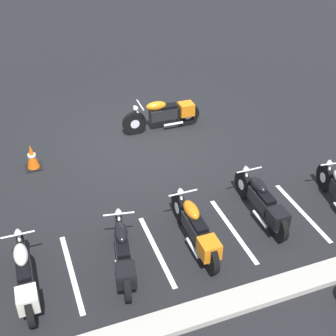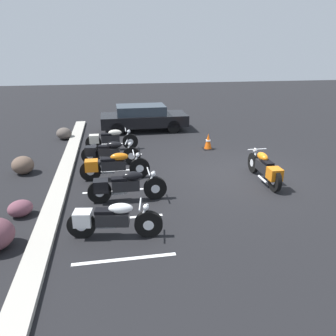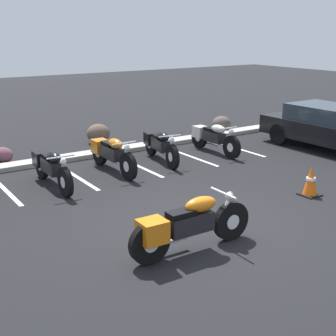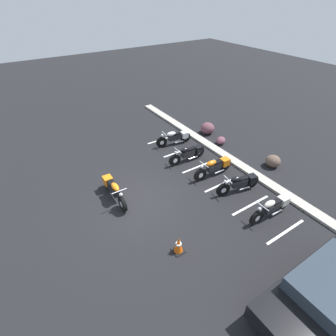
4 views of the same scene
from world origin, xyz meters
name	(u,v)px [view 1 (image 1 of 4)]	position (x,y,z in m)	size (l,w,h in m)	color
ground	(145,143)	(0.00, 0.00, 0.00)	(60.00, 60.00, 0.00)	black
motorcycle_orange_featured	(165,114)	(-0.80, -0.55, 0.47)	(2.26, 0.63, 0.89)	black
parked_bike_1	(263,202)	(-1.38, 3.88, 0.45)	(0.61, 2.17, 0.86)	black
parked_bike_2	(196,229)	(0.29, 4.17, 0.47)	(0.63, 2.23, 0.88)	black
parked_bike_3	(123,253)	(1.82, 4.28, 0.45)	(0.75, 2.14, 0.85)	black
parked_bike_4	(25,276)	(3.59, 4.22, 0.45)	(0.61, 2.16, 0.85)	black
concrete_curb	(245,299)	(0.00, 5.75, 0.06)	(18.00, 0.50, 0.12)	#A8A399
traffic_cone	(32,157)	(2.99, 0.15, 0.32)	(0.40, 0.40, 0.67)	black
stall_line_1	(302,212)	(-2.36, 4.00, 0.00)	(0.10, 2.10, 0.00)	white
stall_line_2	(233,230)	(-0.65, 4.00, 0.00)	(0.10, 2.10, 0.00)	white
stall_line_3	(157,250)	(1.06, 4.00, 0.00)	(0.10, 2.10, 0.00)	white
stall_line_4	(72,273)	(2.78, 4.00, 0.00)	(0.10, 2.10, 0.00)	white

